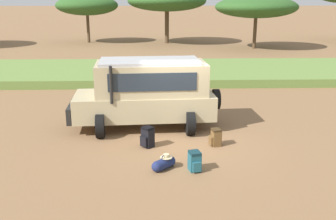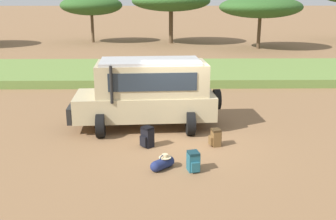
% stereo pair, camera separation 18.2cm
% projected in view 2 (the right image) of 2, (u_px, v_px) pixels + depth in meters
% --- Properties ---
extents(ground_plane, '(320.00, 320.00, 0.00)m').
position_uv_depth(ground_plane, '(180.00, 139.00, 13.01)').
color(ground_plane, olive).
extents(grass_bank, '(120.00, 7.00, 0.44)m').
position_uv_depth(grass_bank, '(172.00, 72.00, 23.24)').
color(grass_bank, olive).
rests_on(grass_bank, ground_plane).
extents(safari_vehicle, '(5.41, 2.93, 2.44)m').
position_uv_depth(safari_vehicle, '(148.00, 92.00, 13.91)').
color(safari_vehicle, tan).
rests_on(safari_vehicle, ground_plane).
extents(backpack_beside_front_wheel, '(0.37, 0.47, 0.55)m').
position_uv_depth(backpack_beside_front_wheel, '(193.00, 162.00, 10.63)').
color(backpack_beside_front_wheel, '#235B6B').
rests_on(backpack_beside_front_wheel, ground_plane).
extents(backpack_cluster_center, '(0.47, 0.47, 0.65)m').
position_uv_depth(backpack_cluster_center, '(147.00, 137.00, 12.30)').
color(backpack_cluster_center, black).
rests_on(backpack_cluster_center, ground_plane).
extents(backpack_near_rear_wheel, '(0.41, 0.38, 0.55)m').
position_uv_depth(backpack_near_rear_wheel, '(215.00, 138.00, 12.40)').
color(backpack_near_rear_wheel, brown).
rests_on(backpack_near_rear_wheel, ground_plane).
extents(duffel_bag_low_black_case, '(0.67, 0.66, 0.40)m').
position_uv_depth(duffel_bag_low_black_case, '(163.00, 163.00, 10.77)').
color(duffel_bag_low_black_case, navy).
rests_on(duffel_bag_low_black_case, ground_plane).
extents(acacia_tree_left_mid, '(6.06, 5.17, 4.55)m').
position_uv_depth(acacia_tree_left_mid, '(91.00, 5.00, 38.35)').
color(acacia_tree_left_mid, brown).
rests_on(acacia_tree_left_mid, ground_plane).
extents(acacia_tree_centre_back, '(7.54, 7.15, 5.01)m').
position_uv_depth(acacia_tree_centre_back, '(171.00, 1.00, 37.57)').
color(acacia_tree_centre_back, brown).
rests_on(acacia_tree_centre_back, ground_plane).
extents(acacia_tree_right_mid, '(7.15, 6.44, 4.52)m').
position_uv_depth(acacia_tree_right_mid, '(261.00, 7.00, 33.77)').
color(acacia_tree_right_mid, brown).
rests_on(acacia_tree_right_mid, ground_plane).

